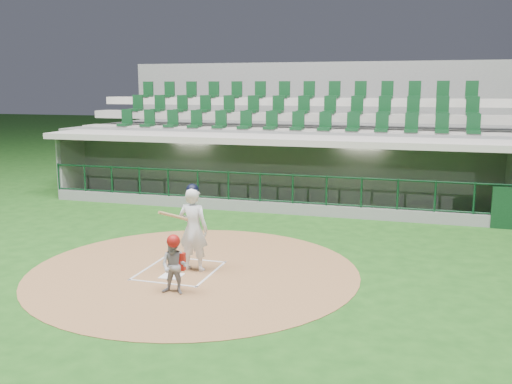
# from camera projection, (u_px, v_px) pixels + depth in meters

# --- Properties ---
(ground) EXTENTS (120.00, 120.00, 0.00)m
(ground) POSITION_uv_depth(u_px,v_px,m) (185.00, 267.00, 12.76)
(ground) COLOR #194614
(ground) RESTS_ON ground
(dirt_circle) EXTENTS (7.20, 7.20, 0.01)m
(dirt_circle) POSITION_uv_depth(u_px,v_px,m) (194.00, 271.00, 12.48)
(dirt_circle) COLOR brown
(dirt_circle) RESTS_ON ground
(home_plate) EXTENTS (0.43, 0.43, 0.02)m
(home_plate) POSITION_uv_depth(u_px,v_px,m) (172.00, 276.00, 12.09)
(home_plate) COLOR white
(home_plate) RESTS_ON dirt_circle
(batter_box_chalk) EXTENTS (1.55, 1.80, 0.01)m
(batter_box_chalk) POSITION_uv_depth(u_px,v_px,m) (180.00, 270.00, 12.47)
(batter_box_chalk) COLOR silver
(batter_box_chalk) RESTS_ON ground
(dugout_structure) EXTENTS (16.40, 3.70, 3.00)m
(dugout_structure) POSITION_uv_depth(u_px,v_px,m) (277.00, 174.00, 19.91)
(dugout_structure) COLOR slate
(dugout_structure) RESTS_ON ground
(seating_deck) EXTENTS (17.00, 6.72, 5.15)m
(seating_deck) POSITION_uv_depth(u_px,v_px,m) (295.00, 152.00, 22.77)
(seating_deck) COLOR slate
(seating_deck) RESTS_ON ground
(batter) EXTENTS (0.89, 0.88, 1.92)m
(batter) POSITION_uv_depth(u_px,v_px,m) (193.00, 228.00, 12.34)
(batter) COLOR white
(batter) RESTS_ON dirt_circle
(catcher) EXTENTS (0.55, 0.43, 1.19)m
(catcher) POSITION_uv_depth(u_px,v_px,m) (174.00, 264.00, 11.00)
(catcher) COLOR #939398
(catcher) RESTS_ON dirt_circle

